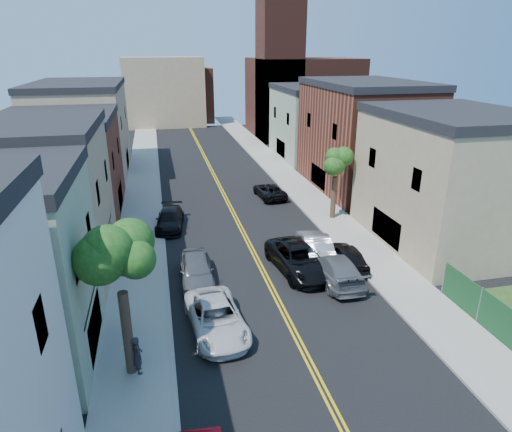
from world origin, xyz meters
TOP-DOWN VIEW (x-y plane):
  - sidewalk_left at (-7.90, 40.00)m, footprint 3.20×100.00m
  - sidewalk_right at (7.90, 40.00)m, footprint 3.20×100.00m
  - curb_left at (-6.15, 40.00)m, footprint 0.30×100.00m
  - curb_right at (6.15, 40.00)m, footprint 0.30×100.00m
  - bldg_left_tan_near at (-14.00, 25.00)m, footprint 9.00×10.00m
  - bldg_left_brick at (-14.00, 36.00)m, footprint 9.00×12.00m
  - bldg_left_tan_far at (-14.00, 50.00)m, footprint 9.00×16.00m
  - bldg_right_tan at (14.00, 24.00)m, footprint 9.00×12.00m
  - bldg_right_brick at (14.00, 38.00)m, footprint 9.00×14.00m
  - bldg_right_palegrn at (14.00, 52.00)m, footprint 9.00×12.00m
  - church at (16.33, 67.07)m, footprint 16.20×14.20m
  - backdrop_left at (-4.00, 82.00)m, footprint 14.00×8.00m
  - backdrop_center at (0.00, 86.00)m, footprint 10.00×8.00m
  - tree_left_mid at (-7.88, 14.01)m, footprint 5.20×5.20m
  - tree_right_far at (7.92, 30.01)m, footprint 4.40×4.40m
  - white_pickup at (-3.80, 16.34)m, footprint 3.04×5.76m
  - grey_car_left at (-4.28, 21.62)m, footprint 2.12×5.00m
  - black_car_left at (-5.50, 30.94)m, footprint 2.64×5.23m
  - grey_car_right at (4.05, 20.03)m, footprint 2.34×5.70m
  - black_car_right at (5.50, 21.58)m, footprint 2.04×4.59m
  - silver_car_right at (3.98, 23.47)m, footprint 2.38×5.25m
  - dark_car_right_far at (4.16, 36.69)m, footprint 2.62×4.99m
  - black_suv_lane at (2.29, 21.62)m, footprint 3.58×6.49m
  - pedestrian_left at (-7.57, 13.88)m, footprint 0.58×0.74m

SIDE VIEW (x-z plane):
  - sidewalk_left at x=-7.90m, z-range 0.00..0.15m
  - sidewalk_right at x=7.90m, z-range 0.00..0.15m
  - curb_left at x=-6.15m, z-range 0.00..0.15m
  - curb_right at x=6.15m, z-range 0.00..0.15m
  - dark_car_right_far at x=4.16m, z-range 0.00..1.34m
  - black_car_left at x=-5.50m, z-range 0.00..1.46m
  - black_car_right at x=5.50m, z-range 0.00..1.53m
  - white_pickup at x=-3.80m, z-range 0.00..1.55m
  - grey_car_right at x=4.05m, z-range 0.00..1.65m
  - silver_car_right at x=3.98m, z-range 0.00..1.67m
  - grey_car_left at x=-4.28m, z-range 0.00..1.69m
  - black_suv_lane at x=2.29m, z-range 0.00..1.72m
  - pedestrian_left at x=-7.57m, z-range 0.15..1.94m
  - bldg_left_brick at x=-14.00m, z-range 0.00..8.00m
  - bldg_right_palegrn at x=14.00m, z-range 0.00..8.50m
  - bldg_left_tan_near at x=-14.00m, z-range 0.00..9.00m
  - bldg_right_tan at x=14.00m, z-range 0.00..9.00m
  - bldg_left_tan_far at x=-14.00m, z-range 0.00..9.50m
  - bldg_right_brick at x=14.00m, z-range 0.00..10.00m
  - backdrop_center at x=0.00m, z-range 0.00..10.00m
  - tree_right_far at x=7.92m, z-range 1.74..9.77m
  - backdrop_left at x=-4.00m, z-range 0.00..12.00m
  - tree_left_mid at x=-7.88m, z-range 1.94..11.23m
  - church at x=16.33m, z-range -4.06..18.54m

